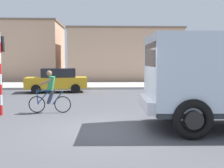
{
  "coord_description": "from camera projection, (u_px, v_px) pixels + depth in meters",
  "views": [
    {
      "loc": [
        -0.17,
        -8.36,
        2.13
      ],
      "look_at": [
        0.31,
        2.5,
        1.2
      ],
      "focal_mm": 44.63,
      "sensor_mm": 36.0,
      "label": 1
    }
  ],
  "objects": [
    {
      "name": "sidewalk_far",
      "position": [
        102.0,
        85.0,
        22.8
      ],
      "size": [
        80.0,
        5.0,
        0.16
      ],
      "primitive_type": "cube",
      "color": "#ADADA8",
      "rests_on": "ground"
    },
    {
      "name": "building_mid_block",
      "position": [
        124.0,
        55.0,
        28.42
      ],
      "size": [
        11.14,
        5.53,
        5.28
      ],
      "color": "tan",
      "rests_on": "ground"
    },
    {
      "name": "cyclist",
      "position": [
        50.0,
        92.0,
        11.25
      ],
      "size": [
        1.73,
        0.5,
        1.72
      ],
      "color": "black",
      "rests_on": "ground"
    },
    {
      "name": "ground_plane",
      "position": [
        106.0,
        130.0,
        8.51
      ],
      "size": [
        120.0,
        120.0,
        0.0
      ],
      "primitive_type": "plane",
      "color": "#4C4C51"
    },
    {
      "name": "traffic_light_pole",
      "position": [
        0.0,
        62.0,
        10.71
      ],
      "size": [
        0.24,
        0.43,
        3.2
      ],
      "color": "red",
      "rests_on": "ground"
    },
    {
      "name": "car_red_near",
      "position": [
        57.0,
        80.0,
        18.56
      ],
      "size": [
        4.17,
        2.23,
        1.6
      ],
      "color": "gold",
      "rests_on": "ground"
    },
    {
      "name": "building_corner_left",
      "position": [
        12.0,
        52.0,
        30.09
      ],
      "size": [
        10.58,
        7.4,
        6.14
      ],
      "color": "tan",
      "rests_on": "ground"
    }
  ]
}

